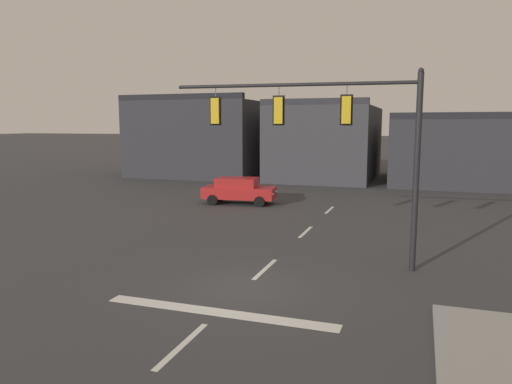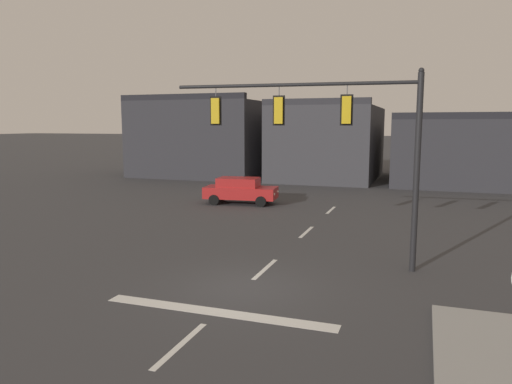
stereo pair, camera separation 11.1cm
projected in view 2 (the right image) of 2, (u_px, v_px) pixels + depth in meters
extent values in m
plane|color=#353538|center=(244.00, 288.00, 14.42)|extent=(400.00, 400.00, 0.00)
cube|color=silver|center=(217.00, 312.00, 12.55)|extent=(6.40, 0.50, 0.01)
cube|color=silver|center=(180.00, 345.00, 10.68)|extent=(0.16, 2.40, 0.01)
cube|color=silver|center=(265.00, 269.00, 16.29)|extent=(0.16, 2.40, 0.01)
cube|color=silver|center=(306.00, 232.00, 21.89)|extent=(0.16, 2.40, 0.01)
cube|color=silver|center=(331.00, 210.00, 27.50)|extent=(0.16, 2.40, 0.01)
cylinder|color=black|center=(417.00, 174.00, 15.64)|extent=(0.20, 0.20, 6.49)
cylinder|color=black|center=(292.00, 85.00, 16.32)|extent=(8.26, 0.69, 0.12)
sphere|color=black|center=(421.00, 70.00, 15.18)|extent=(0.18, 0.18, 0.18)
cylinder|color=#56565B|center=(347.00, 91.00, 15.87)|extent=(0.03, 0.03, 0.35)
cube|color=gold|center=(347.00, 110.00, 15.96)|extent=(0.32, 0.26, 0.90)
sphere|color=red|center=(347.00, 102.00, 16.04)|extent=(0.20, 0.20, 0.20)
sphere|color=#2D2314|center=(347.00, 110.00, 16.08)|extent=(0.20, 0.20, 0.20)
sphere|color=black|center=(347.00, 119.00, 16.12)|extent=(0.20, 0.20, 0.20)
cube|color=black|center=(347.00, 110.00, 15.94)|extent=(0.42, 0.06, 1.02)
cylinder|color=#56565B|center=(279.00, 92.00, 16.47)|extent=(0.03, 0.03, 0.35)
cube|color=gold|center=(279.00, 111.00, 16.56)|extent=(0.32, 0.26, 0.90)
sphere|color=red|center=(280.00, 102.00, 16.65)|extent=(0.20, 0.20, 0.20)
sphere|color=#2D2314|center=(280.00, 111.00, 16.68)|extent=(0.20, 0.20, 0.20)
sphere|color=black|center=(280.00, 119.00, 16.72)|extent=(0.20, 0.20, 0.20)
cube|color=black|center=(279.00, 111.00, 16.54)|extent=(0.42, 0.06, 1.02)
cylinder|color=#56565B|center=(216.00, 93.00, 17.08)|extent=(0.03, 0.03, 0.35)
cube|color=gold|center=(216.00, 111.00, 17.16)|extent=(0.32, 0.26, 0.90)
sphere|color=red|center=(217.00, 103.00, 17.25)|extent=(0.20, 0.20, 0.20)
sphere|color=#2D2314|center=(217.00, 111.00, 17.29)|extent=(0.20, 0.20, 0.20)
sphere|color=black|center=(217.00, 119.00, 17.33)|extent=(0.20, 0.20, 0.20)
cube|color=black|center=(216.00, 111.00, 17.14)|extent=(0.42, 0.06, 1.02)
cube|color=#A81E1E|center=(241.00, 192.00, 29.62)|extent=(4.58, 2.29, 0.70)
cube|color=#A81E1E|center=(238.00, 182.00, 29.57)|extent=(2.63, 1.87, 0.56)
cube|color=#2D3842|center=(250.00, 183.00, 29.40)|extent=(0.42, 1.54, 0.47)
cube|color=#2D3842|center=(220.00, 182.00, 29.83)|extent=(0.39, 1.53, 0.46)
cylinder|color=black|center=(267.00, 197.00, 30.18)|extent=(0.66, 0.29, 0.64)
cylinder|color=black|center=(261.00, 202.00, 28.54)|extent=(0.66, 0.29, 0.64)
cylinder|color=black|center=(222.00, 196.00, 30.81)|extent=(0.66, 0.29, 0.64)
cylinder|color=black|center=(214.00, 200.00, 29.17)|extent=(0.66, 0.29, 0.64)
sphere|color=silver|center=(277.00, 191.00, 29.69)|extent=(0.16, 0.16, 0.16)
sphere|color=silver|center=(274.00, 194.00, 28.58)|extent=(0.16, 0.16, 0.16)
cube|color=maroon|center=(207.00, 190.00, 30.09)|extent=(0.20, 1.36, 0.12)
cube|color=#2D2D33|center=(202.00, 139.00, 45.67)|extent=(11.85, 8.39, 6.95)
cube|color=black|center=(181.00, 97.00, 41.51)|extent=(11.85, 0.60, 0.50)
cube|color=#38383D|center=(329.00, 143.00, 43.98)|extent=(8.64, 12.93, 6.37)
cube|color=#2B2B30|center=(315.00, 102.00, 37.74)|extent=(8.64, 0.60, 0.50)
cube|color=#2D2D33|center=(475.00, 152.00, 39.25)|extent=(12.54, 11.15, 5.22)
cube|color=black|center=(484.00, 116.00, 33.92)|extent=(12.54, 0.60, 0.50)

